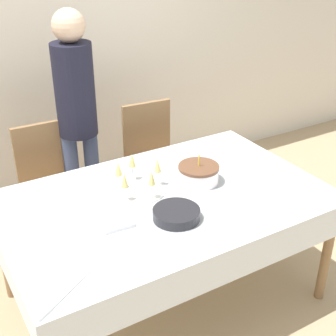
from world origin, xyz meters
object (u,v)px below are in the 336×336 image
(champagne_tray, at_px, (137,180))
(plate_stack_main, at_px, (176,214))
(birthday_cake, at_px, (199,174))
(dining_chair_far_right, at_px, (153,158))
(person_standing, at_px, (76,107))
(dining_chair_far_left, at_px, (51,184))

(champagne_tray, xyz_separation_m, plate_stack_main, (0.04, -0.38, -0.04))
(birthday_cake, bearing_deg, plate_stack_main, -139.79)
(dining_chair_far_right, relative_size, person_standing, 0.56)
(dining_chair_far_left, bearing_deg, dining_chair_far_right, -0.01)
(plate_stack_main, bearing_deg, dining_chair_far_right, 67.18)
(dining_chair_far_right, bearing_deg, dining_chair_far_left, 179.99)
(champagne_tray, relative_size, person_standing, 0.21)
(plate_stack_main, height_order, person_standing, person_standing)
(dining_chair_far_left, distance_m, person_standing, 0.59)
(dining_chair_far_left, relative_size, dining_chair_far_right, 1.00)
(person_standing, bearing_deg, dining_chair_far_left, -164.36)
(birthday_cake, xyz_separation_m, champagne_tray, (-0.37, 0.10, 0.02))
(dining_chair_far_right, bearing_deg, plate_stack_main, -112.82)
(dining_chair_far_right, relative_size, birthday_cake, 3.75)
(dining_chair_far_left, distance_m, champagne_tray, 0.88)
(birthday_cake, distance_m, plate_stack_main, 0.43)
(dining_chair_far_right, height_order, person_standing, person_standing)
(dining_chair_far_left, height_order, dining_chair_far_right, same)
(plate_stack_main, distance_m, person_standing, 1.24)
(dining_chair_far_right, xyz_separation_m, champagne_tray, (-0.52, -0.76, 0.31))
(champagne_tray, bearing_deg, plate_stack_main, -83.50)
(dining_chair_far_left, distance_m, dining_chair_far_right, 0.84)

